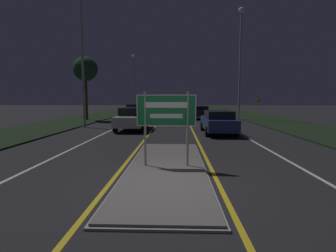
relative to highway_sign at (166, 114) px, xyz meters
The scene contains 21 objects.
ground_plane 2.31m from the highway_sign, 90.00° to the right, with size 160.00×160.00×0.00m, color #232326.
median_island 1.65m from the highway_sign, 90.00° to the left, with size 2.39×7.79×0.10m.
verge_left 20.79m from the highway_sign, 117.28° to the left, with size 5.00×100.00×0.08m.
verge_right 20.79m from the highway_sign, 62.72° to the left, with size 5.00×100.00×0.08m.
centre_line_yellow_left 23.53m from the highway_sign, 93.39° to the left, with size 0.12×70.00×0.01m.
centre_line_yellow_right 23.53m from the highway_sign, 86.61° to the left, with size 0.12×70.00×0.01m.
lane_line_white_left 23.86m from the highway_sign, 100.17° to the left, with size 0.12×70.00×0.01m.
lane_line_white_right 23.86m from the highway_sign, 79.83° to the left, with size 0.12×70.00×0.01m.
edge_line_white_left 24.56m from the highway_sign, 107.09° to the left, with size 0.10×70.00×0.01m.
edge_line_white_right 24.56m from the highway_sign, 72.91° to the left, with size 0.10×70.00×0.01m.
highway_sign is the anchor object (origin of this frame).
streetlight_left_near 14.09m from the highway_sign, 120.00° to the left, with size 0.55×0.55×9.94m.
streetlight_left_far 33.98m from the highway_sign, 100.99° to the left, with size 0.54×0.54×8.92m.
streetlight_right_near 20.58m from the highway_sign, 70.71° to the left, with size 0.60×0.60×10.97m.
car_receding_0 8.84m from the highway_sign, 70.94° to the left, with size 1.86×4.70×1.42m.
car_receding_1 20.21m from the highway_sign, 82.21° to the left, with size 1.91×4.23×1.39m.
car_approaching_0 10.42m from the highway_sign, 105.49° to the left, with size 1.90×4.41×1.53m.
car_approaching_1 18.75m from the highway_sign, 98.08° to the left, with size 2.02×4.06×1.32m.
car_approaching_2 29.17m from the highway_sign, 101.36° to the left, with size 2.03×4.63×1.39m.
warning_sign 22.73m from the highway_sign, 66.35° to the left, with size 0.60×0.06×2.20m.
roadside_palm_left 19.90m from the highway_sign, 115.93° to the left, with size 2.35×2.35×6.15m.
Camera 1 is at (0.32, -6.33, 2.16)m, focal length 28.00 mm.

